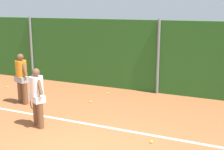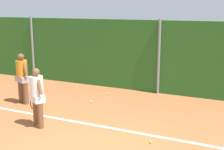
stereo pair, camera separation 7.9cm
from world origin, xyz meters
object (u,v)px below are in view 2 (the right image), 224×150
player_foreground_near (37,94)px  tennis_ball_2 (151,142)px  player_midcourt (22,76)px  tennis_ball_0 (91,102)px  tennis_ball_4 (108,93)px  tennis_ball_3 (9,87)px

player_foreground_near → tennis_ball_2: (3.11, 0.26, -0.87)m
player_midcourt → tennis_ball_2: bearing=6.3°
tennis_ball_0 → tennis_ball_4: 1.18m
tennis_ball_2 → tennis_ball_3: size_ratio=1.00×
player_foreground_near → tennis_ball_3: (-3.63, 2.73, -0.87)m
player_midcourt → tennis_ball_0: player_midcourt is taller
player_midcourt → tennis_ball_2: player_midcourt is taller
tennis_ball_3 → tennis_ball_2: bearing=-20.1°
player_midcourt → tennis_ball_0: (2.06, 0.96, -0.92)m
tennis_ball_3 → player_foreground_near: bearing=-36.9°
player_foreground_near → player_midcourt: size_ratio=0.96×
player_foreground_near → tennis_ball_0: bearing=-67.8°
player_midcourt → tennis_ball_3: bearing=165.6°
player_foreground_near → tennis_ball_3: player_foreground_near is taller
player_midcourt → tennis_ball_0: size_ratio=25.60×
player_midcourt → tennis_ball_2: size_ratio=25.60×
tennis_ball_2 → tennis_ball_4: (-2.69, 3.32, 0.00)m
player_foreground_near → player_midcourt: 2.26m
tennis_ball_3 → player_midcourt: bearing=-34.3°
player_foreground_near → tennis_ball_4: size_ratio=24.52×
player_midcourt → tennis_ball_3: (-1.89, 1.29, -0.92)m
player_foreground_near → player_midcourt: (-1.74, 1.43, 0.04)m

